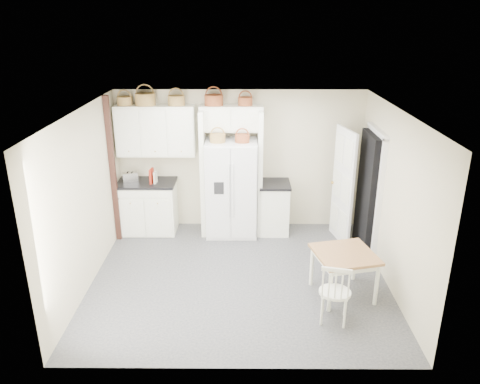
{
  "coord_description": "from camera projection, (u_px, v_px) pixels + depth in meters",
  "views": [
    {
      "loc": [
        0.06,
        -6.33,
        3.83
      ],
      "look_at": [
        0.01,
        0.4,
        1.28
      ],
      "focal_mm": 35.0,
      "sensor_mm": 36.0,
      "label": 1
    }
  ],
  "objects": [
    {
      "name": "bridge_cabinet",
      "position": [
        231.0,
        118.0,
        8.23
      ],
      "size": [
        1.12,
        0.34,
        0.45
      ],
      "primitive_type": "cube",
      "color": "white",
      "rests_on": "wall_back"
    },
    {
      "name": "wall_left",
      "position": [
        85.0,
        200.0,
        6.83
      ],
      "size": [
        0.0,
        4.0,
        4.0
      ],
      "primitive_type": "plane",
      "rotation": [
        1.57,
        0.0,
        1.57
      ],
      "color": "beige",
      "rests_on": "floor"
    },
    {
      "name": "basket_bridge_b",
      "position": [
        245.0,
        101.0,
        8.13
      ],
      "size": [
        0.25,
        0.25,
        0.14
      ],
      "primitive_type": "cylinder",
      "color": "brown",
      "rests_on": "bridge_cabinet"
    },
    {
      "name": "fridge_panel_left",
      "position": [
        203.0,
        173.0,
        8.46
      ],
      "size": [
        0.08,
        0.6,
        2.3
      ],
      "primitive_type": "cube",
      "color": "white",
      "rests_on": "floor"
    },
    {
      "name": "fridge_panel_right",
      "position": [
        260.0,
        173.0,
        8.46
      ],
      "size": [
        0.08,
        0.6,
        2.3
      ],
      "primitive_type": "cube",
      "color": "white",
      "rests_on": "floor"
    },
    {
      "name": "basket_fridge_b",
      "position": [
        242.0,
        138.0,
        8.06
      ],
      "size": [
        0.25,
        0.25,
        0.13
      ],
      "primitive_type": "cylinder",
      "color": "brown",
      "rests_on": "refrigerator"
    },
    {
      "name": "door_slab",
      "position": [
        343.0,
        187.0,
        8.15
      ],
      "size": [
        0.21,
        0.79,
        2.05
      ],
      "primitive_type": "cube",
      "rotation": [
        0.0,
        0.0,
        -1.36
      ],
      "color": "white",
      "rests_on": "floor"
    },
    {
      "name": "trim_post",
      "position": [
        113.0,
        171.0,
        8.09
      ],
      "size": [
        0.09,
        0.09,
        2.6
      ],
      "primitive_type": "cube",
      "color": "#3A1C14",
      "rests_on": "floor"
    },
    {
      "name": "wall_right",
      "position": [
        393.0,
        201.0,
        6.8
      ],
      "size": [
        0.0,
        4.0,
        4.0
      ],
      "primitive_type": "plane",
      "rotation": [
        1.57,
        0.0,
        -1.57
      ],
      "color": "beige",
      "rests_on": "floor"
    },
    {
      "name": "basket_upper_a",
      "position": [
        125.0,
        101.0,
        8.14
      ],
      "size": [
        0.26,
        0.26,
        0.15
      ],
      "primitive_type": "cylinder",
      "color": "olive",
      "rests_on": "upper_cabinet"
    },
    {
      "name": "counter_left",
      "position": [
        147.0,
        183.0,
        8.54
      ],
      "size": [
        1.06,
        0.68,
        0.04
      ],
      "primitive_type": "cube",
      "color": "black",
      "rests_on": "base_cab_left"
    },
    {
      "name": "base_cab_left",
      "position": [
        148.0,
        207.0,
        8.71
      ],
      "size": [
        1.02,
        0.64,
        0.94
      ],
      "primitive_type": "cube",
      "color": "white",
      "rests_on": "floor"
    },
    {
      "name": "basket_bridge_a",
      "position": [
        214.0,
        100.0,
        8.12
      ],
      "size": [
        0.32,
        0.32,
        0.18
      ],
      "primitive_type": "cylinder",
      "color": "brown",
      "rests_on": "bridge_cabinet"
    },
    {
      "name": "basket_fridge_a",
      "position": [
        218.0,
        138.0,
        8.06
      ],
      "size": [
        0.27,
        0.27,
        0.14
      ],
      "primitive_type": "cylinder",
      "color": "olive",
      "rests_on": "refrigerator"
    },
    {
      "name": "counter_right",
      "position": [
        275.0,
        184.0,
        8.53
      ],
      "size": [
        0.57,
        0.67,
        0.04
      ],
      "primitive_type": "cube",
      "color": "black",
      "rests_on": "base_cab_right"
    },
    {
      "name": "ceiling",
      "position": [
        239.0,
        111.0,
        6.35
      ],
      "size": [
        4.5,
        4.5,
        0.0
      ],
      "primitive_type": "plane",
      "color": "white",
      "rests_on": "wall_back"
    },
    {
      "name": "wall_back",
      "position": [
        240.0,
        160.0,
        8.69
      ],
      "size": [
        4.5,
        0.0,
        4.5
      ],
      "primitive_type": "plane",
      "rotation": [
        1.57,
        0.0,
        0.0
      ],
      "color": "beige",
      "rests_on": "floor"
    },
    {
      "name": "windsor_chair",
      "position": [
        335.0,
        292.0,
        6.12
      ],
      "size": [
        0.49,
        0.47,
        0.86
      ],
      "primitive_type": "cube",
      "rotation": [
        0.0,
        0.0,
        -0.22
      ],
      "color": "white",
      "rests_on": "floor"
    },
    {
      "name": "doorway_void",
      "position": [
        368.0,
        194.0,
        7.83
      ],
      "size": [
        0.18,
        0.85,
        2.05
      ],
      "primitive_type": "cube",
      "color": "black",
      "rests_on": "floor"
    },
    {
      "name": "refrigerator",
      "position": [
        232.0,
        188.0,
        8.5
      ],
      "size": [
        0.91,
        0.73,
        1.77
      ],
      "primitive_type": "cube",
      "color": "white",
      "rests_on": "floor"
    },
    {
      "name": "cookbook_red",
      "position": [
        152.0,
        176.0,
        8.4
      ],
      "size": [
        0.06,
        0.18,
        0.27
      ],
      "primitive_type": "cube",
      "rotation": [
        0.0,
        0.0,
        -0.11
      ],
      "color": "maroon",
      "rests_on": "counter_left"
    },
    {
      "name": "base_cab_right",
      "position": [
        274.0,
        208.0,
        8.7
      ],
      "size": [
        0.52,
        0.63,
        0.92
      ],
      "primitive_type": "cube",
      "color": "white",
      "rests_on": "floor"
    },
    {
      "name": "toaster",
      "position": [
        130.0,
        177.0,
        8.47
      ],
      "size": [
        0.3,
        0.23,
        0.18
      ],
      "primitive_type": "cube",
      "rotation": [
        0.0,
        0.0,
        0.34
      ],
      "color": "silver",
      "rests_on": "counter_left"
    },
    {
      "name": "basket_upper_c",
      "position": [
        176.0,
        100.0,
        8.13
      ],
      "size": [
        0.29,
        0.29,
        0.17
      ],
      "primitive_type": "cylinder",
      "color": "olive",
      "rests_on": "upper_cabinet"
    },
    {
      "name": "upper_cabinet",
      "position": [
        156.0,
        131.0,
        8.32
      ],
      "size": [
        1.4,
        0.34,
        0.9
      ],
      "primitive_type": "cube",
      "color": "white",
      "rests_on": "wall_back"
    },
    {
      "name": "floor",
      "position": [
        239.0,
        278.0,
        7.28
      ],
      "size": [
        4.5,
        4.5,
        0.0
      ],
      "primitive_type": "plane",
      "color": "#2E2F35",
      "rests_on": "ground"
    },
    {
      "name": "dining_table",
      "position": [
        343.0,
        274.0,
        6.73
      ],
      "size": [
        0.97,
        0.97,
        0.68
      ],
      "primitive_type": "cube",
      "rotation": [
        0.0,
        0.0,
        0.23
      ],
      "color": "olive",
      "rests_on": "floor"
    },
    {
      "name": "basket_upper_b",
      "position": [
        145.0,
        99.0,
        8.13
      ],
      "size": [
        0.35,
        0.35,
        0.21
      ],
      "primitive_type": "cylinder",
      "color": "olive",
      "rests_on": "upper_cabinet"
    },
    {
      "name": "cookbook_cream",
      "position": [
        155.0,
        177.0,
        8.41
      ],
      "size": [
        0.05,
        0.15,
        0.22
      ],
      "primitive_type": "cube",
      "rotation": [
        0.0,
        0.0,
        -0.14
      ],
      "color": "beige",
      "rests_on": "counter_left"
    }
  ]
}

